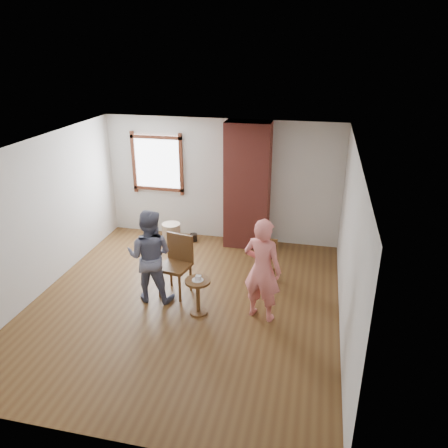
{
  "coord_description": "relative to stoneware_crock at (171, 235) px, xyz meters",
  "views": [
    {
      "loc": [
        1.99,
        -5.86,
        4.01
      ],
      "look_at": [
        0.49,
        0.8,
        1.15
      ],
      "focal_mm": 35.0,
      "sensor_mm": 36.0,
      "label": 1
    }
  ],
  "objects": [
    {
      "name": "cake_slice",
      "position": [
        1.24,
        -2.29,
        0.39
      ],
      "size": [
        0.08,
        0.07,
        0.06
      ],
      "primitive_type": "cube",
      "color": "white",
      "rests_on": "cake_plate"
    },
    {
      "name": "brick_chimney",
      "position": [
        1.53,
        0.41,
        1.05
      ],
      "size": [
        0.9,
        0.5,
        2.6
      ],
      "primitive_type": "cube",
      "color": "#9F4238",
      "rests_on": "ground"
    },
    {
      "name": "ground",
      "position": [
        0.93,
        -2.09,
        -0.25
      ],
      "size": [
        5.5,
        5.5,
        0.0
      ],
      "primitive_type": "plane",
      "color": "brown",
      "rests_on": "ground"
    },
    {
      "name": "cake_plate",
      "position": [
        1.23,
        -2.29,
        0.36
      ],
      "size": [
        0.18,
        0.18,
        0.01
      ],
      "primitive_type": "cylinder",
      "color": "white",
      "rests_on": "side_table"
    },
    {
      "name": "dark_pot",
      "position": [
        0.39,
        0.31,
        -0.17
      ],
      "size": [
        0.22,
        0.22,
        0.16
      ],
      "primitive_type": "cylinder",
      "rotation": [
        0.0,
        0.0,
        0.43
      ],
      "color": "black",
      "rests_on": "ground"
    },
    {
      "name": "room_shell",
      "position": [
        0.87,
        -1.48,
        1.56
      ],
      "size": [
        5.04,
        5.52,
        2.62
      ],
      "color": "silver",
      "rests_on": "ground"
    },
    {
      "name": "stoneware_crock",
      "position": [
        0.0,
        0.0,
        0.0
      ],
      "size": [
        0.46,
        0.46,
        0.49
      ],
      "primitive_type": "cylinder",
      "rotation": [
        0.0,
        0.0,
        0.24
      ],
      "color": "tan",
      "rests_on": "ground"
    },
    {
      "name": "dining_chair_left",
      "position": [
        0.71,
        -1.72,
        0.33
      ],
      "size": [
        0.56,
        0.56,
        1.03
      ],
      "rotation": [
        0.0,
        0.0,
        -0.19
      ],
      "color": "brown",
      "rests_on": "ground"
    },
    {
      "name": "person_pink",
      "position": [
        2.21,
        -2.17,
        0.58
      ],
      "size": [
        0.69,
        0.55,
        1.66
      ],
      "primitive_type": "imported",
      "rotation": [
        0.0,
        0.0,
        2.86
      ],
      "color": "#F77F7B",
      "rests_on": "ground"
    },
    {
      "name": "man",
      "position": [
        0.36,
        -2.03,
        0.55
      ],
      "size": [
        0.8,
        0.64,
        1.59
      ],
      "primitive_type": "imported",
      "rotation": [
        0.0,
        0.0,
        3.19
      ],
      "color": "#161A3D",
      "rests_on": "ground"
    },
    {
      "name": "dining_chair_right",
      "position": [
        2.14,
        -1.08,
        0.21
      ],
      "size": [
        0.39,
        0.39,
        0.81
      ],
      "rotation": [
        0.0,
        0.0,
        0.02
      ],
      "color": "brown",
      "rests_on": "ground"
    },
    {
      "name": "side_table",
      "position": [
        1.23,
        -2.29,
        0.16
      ],
      "size": [
        0.4,
        0.4,
        0.6
      ],
      "color": "brown",
      "rests_on": "ground"
    }
  ]
}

